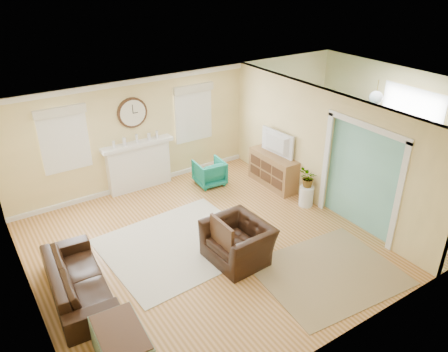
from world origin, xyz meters
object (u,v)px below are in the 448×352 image
at_px(credenza, 273,170).
at_px(dining_table, 369,169).
at_px(sofa, 78,279).
at_px(green_chair, 210,172).
at_px(eames_chair, 238,242).

relative_size(credenza, dining_table, 0.75).
height_order(sofa, credenza, credenza).
height_order(sofa, green_chair, sofa).
height_order(eames_chair, green_chair, eames_chair).
xyz_separation_m(credenza, dining_table, (2.08, -1.14, -0.08)).
xyz_separation_m(sofa, credenza, (5.08, 1.26, 0.09)).
distance_m(sofa, credenza, 5.24).
height_order(eames_chair, dining_table, eames_chair).
bearing_deg(dining_table, credenza, 58.99).
distance_m(credenza, dining_table, 2.37).
bearing_deg(green_chair, eames_chair, 72.86).
xyz_separation_m(eames_chair, credenza, (2.36, 1.90, 0.03)).
relative_size(green_chair, credenza, 0.49).
relative_size(sofa, green_chair, 3.15).
bearing_deg(eames_chair, sofa, -106.50).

